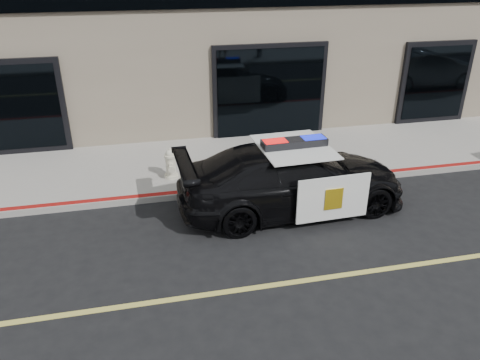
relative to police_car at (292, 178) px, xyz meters
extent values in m
plane|color=black|center=(1.69, -2.57, -0.74)|extent=(120.00, 120.00, 0.00)
cube|color=gray|center=(1.69, 2.68, -0.67)|extent=(60.00, 3.50, 0.15)
imported|color=black|center=(0.00, 0.00, -0.01)|extent=(2.47, 5.23, 1.47)
cube|color=white|center=(0.53, -1.03, -0.03)|extent=(1.57, 0.10, 0.98)
cube|color=white|center=(0.44, 1.07, -0.03)|extent=(1.57, 0.10, 0.98)
cube|color=white|center=(0.00, 0.00, 0.74)|extent=(1.54, 1.82, 0.02)
cube|color=gold|center=(0.53, -1.06, -0.03)|extent=(0.39, 0.03, 0.47)
cube|color=black|center=(0.00, 0.00, 0.82)|extent=(1.42, 0.42, 0.17)
cube|color=red|center=(-0.43, -0.02, 0.84)|extent=(0.50, 0.34, 0.16)
cube|color=#0C19CC|center=(0.42, 0.02, 0.84)|extent=(0.50, 0.34, 0.16)
cylinder|color=beige|center=(-2.52, 1.86, -0.56)|extent=(0.34, 0.34, 0.08)
cylinder|color=beige|center=(-2.52, 1.86, -0.28)|extent=(0.25, 0.25, 0.48)
cylinder|color=beige|center=(-2.52, 1.86, -0.02)|extent=(0.30, 0.30, 0.06)
sphere|color=beige|center=(-2.52, 1.86, 0.04)|extent=(0.22, 0.22, 0.22)
cylinder|color=beige|center=(-2.52, 1.86, 0.13)|extent=(0.07, 0.07, 0.07)
cylinder|color=beige|center=(-2.52, 2.02, -0.21)|extent=(0.12, 0.11, 0.12)
cylinder|color=beige|center=(-2.52, 1.70, -0.21)|extent=(0.12, 0.11, 0.12)
cylinder|color=beige|center=(-2.52, 1.67, -0.28)|extent=(0.16, 0.13, 0.16)
camera|label=1|loc=(-3.12, -8.79, 4.46)|focal=35.00mm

